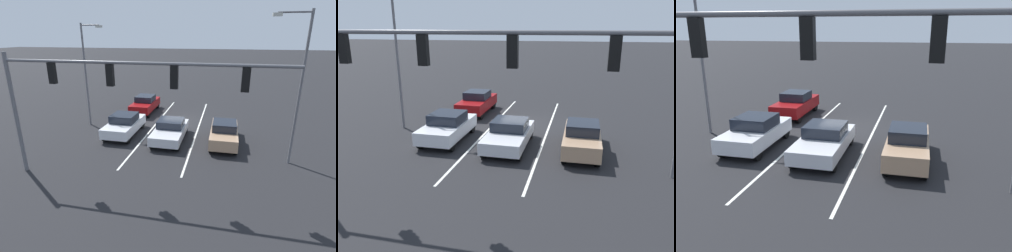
# 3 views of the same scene
# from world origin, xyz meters

# --- Properties ---
(ground_plane) EXTENTS (240.00, 240.00, 0.00)m
(ground_plane) POSITION_xyz_m (0.00, 0.00, 0.00)
(ground_plane) COLOR black
(lane_stripe_left_divider) EXTENTS (0.12, 15.45, 0.01)m
(lane_stripe_left_divider) POSITION_xyz_m (-1.75, 1.73, 0.01)
(lane_stripe_left_divider) COLOR silver
(lane_stripe_left_divider) RESTS_ON ground_plane
(lane_stripe_center_divider) EXTENTS (0.12, 15.45, 0.01)m
(lane_stripe_center_divider) POSITION_xyz_m (1.75, 1.73, 0.01)
(lane_stripe_center_divider) COLOR silver
(lane_stripe_center_divider) RESTS_ON ground_plane
(car_tan_leftlane_front) EXTENTS (1.74, 4.52, 1.54)m
(car_tan_leftlane_front) POSITION_xyz_m (-3.75, 4.32, 0.77)
(car_tan_leftlane_front) COLOR tan
(car_tan_leftlane_front) RESTS_ON ground_plane
(car_white_rightlane_front) EXTENTS (1.92, 4.26, 1.53)m
(car_white_rightlane_front) POSITION_xyz_m (3.39, 4.19, 0.77)
(car_white_rightlane_front) COLOR silver
(car_white_rightlane_front) RESTS_ON ground_plane
(car_silver_midlane_front) EXTENTS (1.95, 4.39, 1.40)m
(car_silver_midlane_front) POSITION_xyz_m (-0.10, 4.48, 0.70)
(car_silver_midlane_front) COLOR silver
(car_silver_midlane_front) RESTS_ON ground_plane
(car_maroon_rightlane_second) EXTENTS (1.79, 4.36, 1.57)m
(car_maroon_rightlane_second) POSITION_xyz_m (3.66, -1.76, 0.80)
(car_maroon_rightlane_second) COLOR maroon
(car_maroon_rightlane_second) RESTS_ON ground_plane
(traffic_signal_gantry) EXTENTS (13.11, 0.37, 6.19)m
(traffic_signal_gantry) POSITION_xyz_m (1.85, 10.43, 4.81)
(traffic_signal_gantry) COLOR slate
(traffic_signal_gantry) RESTS_ON ground_plane
(street_lamp_right_shoulder) EXTENTS (1.70, 0.24, 7.75)m
(street_lamp_right_shoulder) POSITION_xyz_m (6.74, 2.74, 4.45)
(street_lamp_right_shoulder) COLOR slate
(street_lamp_right_shoulder) RESTS_ON ground_plane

